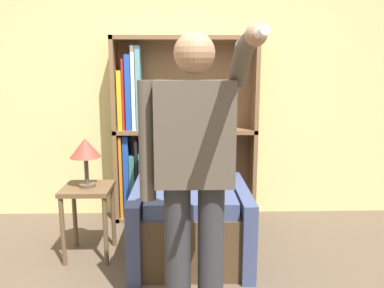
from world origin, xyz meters
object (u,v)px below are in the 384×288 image
object	(u,v)px
person_standing	(194,168)
side_table	(88,201)
bookcase	(167,134)
table_lamp	(85,150)
armchair	(190,211)

from	to	relation	value
person_standing	side_table	world-z (taller)	person_standing
bookcase	table_lamp	xyz separation A→B (m)	(-0.61, -0.81, 0.01)
side_table	bookcase	bearing A→B (deg)	53.03
bookcase	person_standing	size ratio (longest dim) A/B	1.08
bookcase	armchair	bearing A→B (deg)	-75.08
bookcase	person_standing	distance (m)	1.75
bookcase	armchair	world-z (taller)	bookcase
bookcase	armchair	size ratio (longest dim) A/B	1.54
armchair	table_lamp	bearing A→B (deg)	-178.92
bookcase	armchair	distance (m)	0.97
bookcase	person_standing	bearing A→B (deg)	-82.93
bookcase	side_table	bearing A→B (deg)	-126.97
armchair	person_standing	size ratio (longest dim) A/B	0.70
bookcase	side_table	distance (m)	1.10
person_standing	table_lamp	distance (m)	1.24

